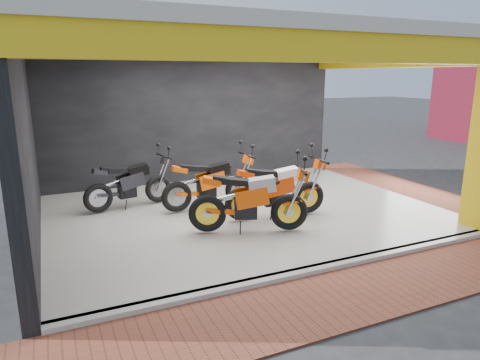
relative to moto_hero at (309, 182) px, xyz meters
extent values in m
plane|color=#2D2D30|center=(-1.11, -1.18, -0.79)|extent=(80.00, 80.00, 0.00)
cube|color=beige|center=(-1.11, 0.82, -0.74)|extent=(8.00, 6.00, 0.10)
cube|color=beige|center=(-1.11, 0.82, 2.81)|extent=(8.40, 6.40, 0.20)
cube|color=black|center=(-1.11, 3.92, 0.96)|extent=(8.20, 0.20, 3.50)
cube|color=black|center=(-5.21, 0.82, 0.96)|extent=(0.20, 6.20, 3.50)
cube|color=gold|center=(-1.11, -2.18, 2.51)|extent=(8.40, 0.30, 0.40)
cube|color=gold|center=(2.89, 0.82, 2.51)|extent=(0.30, 6.40, 0.40)
cube|color=beige|center=(-1.11, -2.20, -0.74)|extent=(8.00, 0.20, 0.10)
cube|color=brown|center=(-1.11, -2.98, -0.78)|extent=(9.00, 1.40, 0.03)
cube|color=brown|center=(3.69, 0.82, -0.78)|extent=(1.40, 7.00, 0.03)
camera|label=1|loc=(-4.82, -7.18, 2.15)|focal=32.00mm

